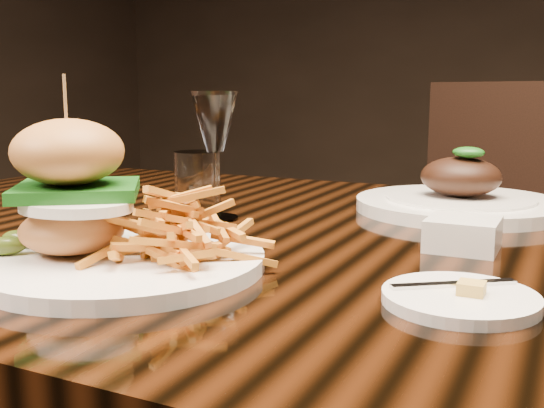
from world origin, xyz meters
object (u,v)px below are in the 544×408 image
at_px(dining_table, 351,297).
at_px(far_dish, 460,199).
at_px(chair_far, 488,250).
at_px(wine_glass, 215,126).
at_px(burger_plate, 116,220).

relative_size(dining_table, far_dish, 5.33).
height_order(far_dish, chair_far, chair_far).
distance_m(dining_table, wine_glass, 0.29).
distance_m(burger_plate, wine_glass, 0.27).
relative_size(burger_plate, far_dish, 0.93).
bearing_deg(chair_far, far_dish, -69.55).
xyz_separation_m(wine_glass, chair_far, (0.26, 0.87, -0.34)).
height_order(burger_plate, chair_far, chair_far).
bearing_deg(wine_glass, burger_plate, -81.02).
bearing_deg(far_dish, chair_far, 92.78).
bearing_deg(dining_table, wine_glass, 174.81).
height_order(wine_glass, far_dish, wine_glass).
height_order(burger_plate, wine_glass, burger_plate).
bearing_deg(far_dish, wine_glass, -144.33).
bearing_deg(wine_glass, far_dish, 35.67).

